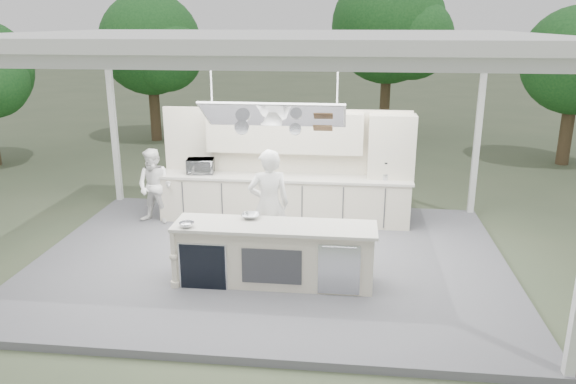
# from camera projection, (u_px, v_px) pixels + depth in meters

# --- Properties ---
(ground) EXTENTS (90.00, 90.00, 0.00)m
(ground) POSITION_uv_depth(u_px,v_px,m) (271.00, 264.00, 9.71)
(ground) COLOR #485037
(ground) RESTS_ON ground
(stage_deck) EXTENTS (8.00, 6.00, 0.12)m
(stage_deck) POSITION_uv_depth(u_px,v_px,m) (271.00, 261.00, 9.70)
(stage_deck) COLOR #58575C
(stage_deck) RESTS_ON ground
(tent) EXTENTS (8.20, 6.20, 3.86)m
(tent) POSITION_uv_depth(u_px,v_px,m) (269.00, 43.00, 8.61)
(tent) COLOR white
(tent) RESTS_ON ground
(demo_island) EXTENTS (3.10, 0.79, 0.95)m
(demo_island) POSITION_uv_depth(u_px,v_px,m) (273.00, 254.00, 8.65)
(demo_island) COLOR beige
(demo_island) RESTS_ON stage_deck
(back_counter) EXTENTS (5.08, 0.72, 0.95)m
(back_counter) POSITION_uv_depth(u_px,v_px,m) (284.00, 198.00, 11.34)
(back_counter) COLOR beige
(back_counter) RESTS_ON stage_deck
(back_wall_unit) EXTENTS (5.05, 0.48, 2.25)m
(back_wall_unit) POSITION_uv_depth(u_px,v_px,m) (307.00, 149.00, 11.21)
(back_wall_unit) COLOR beige
(back_wall_unit) RESTS_ON stage_deck
(tree_cluster) EXTENTS (19.55, 9.40, 5.85)m
(tree_cluster) POSITION_uv_depth(u_px,v_px,m) (308.00, 45.00, 18.05)
(tree_cluster) COLOR #493824
(tree_cluster) RESTS_ON ground
(head_chef) EXTENTS (0.80, 0.64, 1.92)m
(head_chef) POSITION_uv_depth(u_px,v_px,m) (269.00, 205.00, 9.39)
(head_chef) COLOR white
(head_chef) RESTS_ON stage_deck
(sous_chef) EXTENTS (0.82, 0.69, 1.51)m
(sous_chef) POSITION_uv_depth(u_px,v_px,m) (155.00, 186.00, 11.17)
(sous_chef) COLOR white
(sous_chef) RESTS_ON stage_deck
(toaster_oven) EXTENTS (0.59, 0.44, 0.30)m
(toaster_oven) POSITION_uv_depth(u_px,v_px,m) (200.00, 166.00, 11.35)
(toaster_oven) COLOR silver
(toaster_oven) RESTS_ON back_counter
(bowl_large) EXTENTS (0.30, 0.30, 0.07)m
(bowl_large) POSITION_uv_depth(u_px,v_px,m) (250.00, 216.00, 8.80)
(bowl_large) COLOR silver
(bowl_large) RESTS_ON demo_island
(bowl_small) EXTENTS (0.31, 0.31, 0.07)m
(bowl_small) POSITION_uv_depth(u_px,v_px,m) (187.00, 225.00, 8.42)
(bowl_small) COLOR silver
(bowl_small) RESTS_ON demo_island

